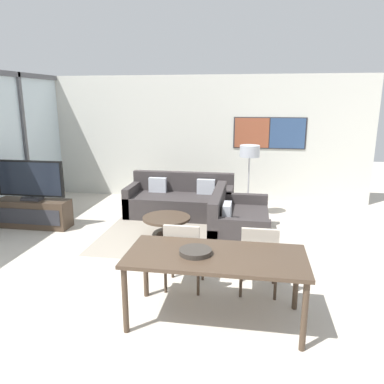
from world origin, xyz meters
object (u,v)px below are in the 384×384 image
television (30,180)px  dining_chair_centre (259,255)px  tv_console (34,213)px  floor_lamp (250,156)px  dining_chair_left (183,252)px  sofa_side (235,224)px  dining_table (216,261)px  coffee_table (167,222)px  sofa_main (181,201)px  fruit_bowl (195,251)px

television → dining_chair_centre: television is taller
tv_console → floor_lamp: floor_lamp is taller
dining_chair_left → tv_console: bearing=149.8°
sofa_side → dining_table: size_ratio=0.88×
tv_console → coffee_table: size_ratio=1.66×
sofa_side → dining_chair_centre: dining_chair_centre is taller
dining_chair_left → floor_lamp: (0.72, 3.04, 0.73)m
dining_chair_left → dining_chair_centre: size_ratio=1.00×
sofa_main → dining_chair_left: bearing=-78.2°
sofa_main → dining_chair_centre: dining_chair_centre is taller
tv_console → dining_chair_centre: (4.04, -1.78, 0.24)m
television → sofa_side: television is taller
sofa_side → dining_chair_centre: 1.80m
television → dining_table: size_ratio=0.69×
tv_console → dining_chair_left: size_ratio=1.55×
fruit_bowl → floor_lamp: 3.71m
television → dining_chair_left: (3.13, -1.83, -0.38)m
floor_lamp → dining_chair_left: bearing=-103.3°
dining_table → fruit_bowl: fruit_bowl is taller
dining_table → tv_console: bearing=145.9°
sofa_main → dining_chair_left: 3.07m
dining_chair_left → sofa_main: bearing=101.8°
sofa_side → fruit_bowl: size_ratio=4.81×
dining_table → fruit_bowl: size_ratio=5.47×
tv_console → television: bearing=90.0°
fruit_bowl → dining_table: bearing=4.7°
floor_lamp → dining_chair_centre: bearing=-86.4°
tv_console → sofa_main: bearing=25.1°
sofa_main → dining_chair_centre: (1.53, -2.95, 0.22)m
dining_table → dining_chair_left: bearing=127.0°
dining_chair_centre → floor_lamp: 3.09m
fruit_bowl → floor_lamp: (0.47, 3.65, 0.45)m
sofa_main → dining_chair_left: size_ratio=2.41×
floor_lamp → sofa_side: bearing=-98.1°
sofa_main → dining_chair_left: dining_chair_left is taller
floor_lamp → fruit_bowl: bearing=-97.4°
television → dining_chair_left: bearing=-30.2°
tv_console → sofa_main: 2.77m
television → dining_chair_left: 3.65m
television → coffee_table: 2.58m
floor_lamp → dining_table: bearing=-94.2°
sofa_side → dining_chair_left: size_ratio=1.86×
floor_lamp → coffee_table: bearing=-136.3°
tv_console → dining_chair_centre: 4.42m
sofa_side → coffee_table: 1.17m
dining_table → dining_chair_centre: 0.81m
sofa_main → dining_table: (1.08, -3.60, 0.40)m
sofa_side → fruit_bowl: (-0.30, -2.40, 0.51)m
dining_chair_centre → floor_lamp: size_ratio=0.61×
fruit_bowl → dining_chair_centre: bearing=45.0°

